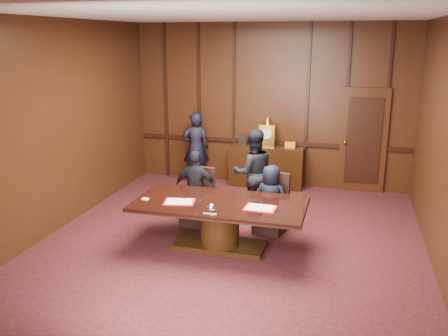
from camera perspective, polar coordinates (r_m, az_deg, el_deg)
name	(u,v)px	position (r m, az deg, el deg)	size (l,w,h in m)	color
room	(236,138)	(7.14, 1.43, 3.66)	(7.00, 7.04, 3.50)	black
sideboard	(267,165)	(10.42, 5.14, 0.39)	(1.60, 0.45, 1.54)	black
conference_table	(220,217)	(7.33, -0.50, -5.93)	(2.62, 1.32, 0.76)	black
folder_left	(179,202)	(7.25, -5.39, -4.06)	(0.51, 0.41, 0.02)	#B6101D
folder_right	(260,208)	(6.98, 4.39, -4.82)	(0.47, 0.35, 0.02)	#B6101D
inkstand	(211,208)	(6.82, -1.53, -4.88)	(0.20, 0.14, 0.12)	white
notepad	(145,199)	(7.45, -9.45, -3.68)	(0.10, 0.07, 0.01)	#FFF87C
chair_left	(198,208)	(8.37, -3.13, -4.77)	(0.56, 0.56, 0.99)	black
chair_right	(271,215)	(8.07, 5.71, -5.60)	(0.58, 0.58, 0.99)	black
signatory_left	(196,188)	(8.18, -3.37, -2.47)	(0.78, 0.33, 1.34)	black
signatory_right	(271,199)	(7.90, 5.63, -3.78)	(0.58, 0.37, 1.18)	black
witness_left	(196,148)	(10.57, -3.41, 2.41)	(0.59, 0.38, 1.60)	black
witness_right	(253,173)	(8.64, 3.52, -0.56)	(0.78, 0.61, 1.61)	black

